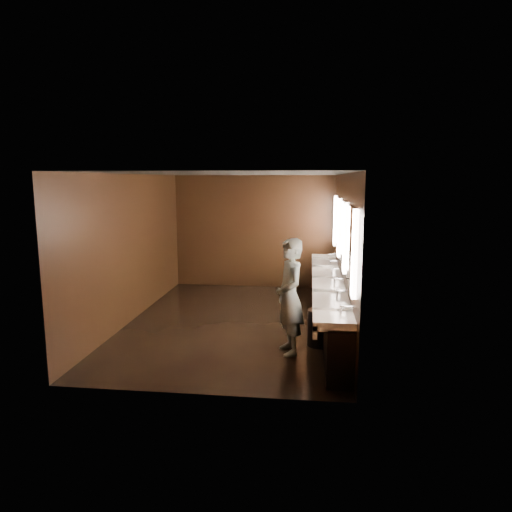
{
  "coord_description": "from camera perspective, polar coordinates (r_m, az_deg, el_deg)",
  "views": [
    {
      "loc": [
        1.39,
        -8.3,
        2.7
      ],
      "look_at": [
        0.4,
        0.0,
        1.29
      ],
      "focal_mm": 32.0,
      "sensor_mm": 36.0,
      "label": 1
    }
  ],
  "objects": [
    {
      "name": "wall_front",
      "position": [
        5.63,
        -7.72,
        -3.87
      ],
      "size": [
        4.0,
        0.02,
        2.8
      ],
      "primitive_type": "cube",
      "color": "black",
      "rests_on": "floor"
    },
    {
      "name": "sink_counter",
      "position": [
        8.6,
        9.28,
        -5.41
      ],
      "size": [
        0.55,
        5.4,
        1.01
      ],
      "color": "black",
      "rests_on": "floor"
    },
    {
      "name": "wall_right",
      "position": [
        8.42,
        10.85,
        0.52
      ],
      "size": [
        0.02,
        6.0,
        2.8
      ],
      "primitive_type": "cube",
      "color": "black",
      "rests_on": "floor"
    },
    {
      "name": "mirror_band",
      "position": [
        8.38,
        10.79,
        2.89
      ],
      "size": [
        0.06,
        5.03,
        1.15
      ],
      "color": "#FFE3D0",
      "rests_on": "wall_right"
    },
    {
      "name": "trash_bin",
      "position": [
        7.62,
        7.92,
        -8.88
      ],
      "size": [
        0.5,
        0.5,
        0.6
      ],
      "primitive_type": "cylinder",
      "rotation": [
        0.0,
        0.0,
        0.35
      ],
      "color": "black",
      "rests_on": "floor"
    },
    {
      "name": "person",
      "position": [
        7.1,
        4.25,
        -5.08
      ],
      "size": [
        0.63,
        0.77,
        1.81
      ],
      "primitive_type": "imported",
      "rotation": [
        0.0,
        0.0,
        -1.23
      ],
      "color": "#81A6C1",
      "rests_on": "floor"
    },
    {
      "name": "wall_back",
      "position": [
        11.46,
        -0.23,
        3.06
      ],
      "size": [
        4.0,
        0.02,
        2.8
      ],
      "primitive_type": "cube",
      "color": "black",
      "rests_on": "floor"
    },
    {
      "name": "wall_left",
      "position": [
        9.06,
        -15.28,
        0.98
      ],
      "size": [
        0.02,
        6.0,
        2.8
      ],
      "primitive_type": "cube",
      "color": "black",
      "rests_on": "floor"
    },
    {
      "name": "floor",
      "position": [
        8.84,
        -2.63,
        -8.22
      ],
      "size": [
        6.0,
        6.0,
        0.0
      ],
      "primitive_type": "plane",
      "color": "black",
      "rests_on": "ground"
    },
    {
      "name": "ceiling",
      "position": [
        8.42,
        -2.77,
        10.24
      ],
      "size": [
        4.0,
        6.0,
        0.02
      ],
      "primitive_type": "cube",
      "color": "#2D2D2B",
      "rests_on": "wall_back"
    }
  ]
}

